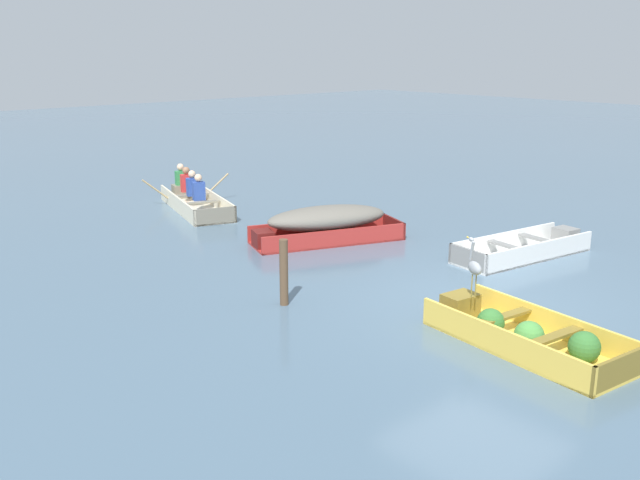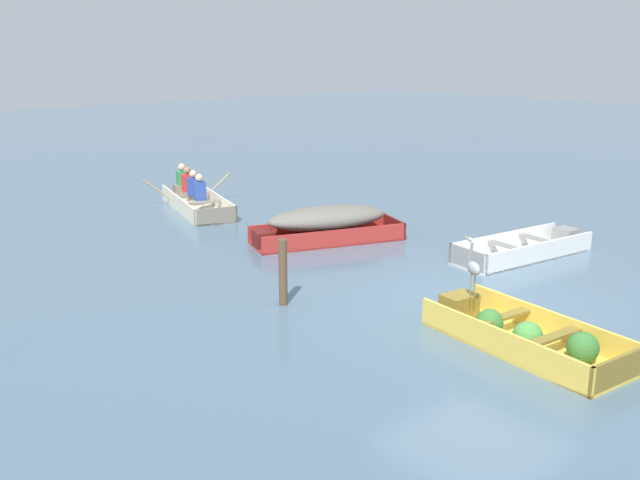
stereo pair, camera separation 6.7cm
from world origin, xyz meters
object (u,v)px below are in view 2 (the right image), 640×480
mooring_post (283,272)px  heron_on_dinghy (473,266)px  skiff_red_mid_moored (326,222)px  rowboat_cream_with_crew (194,198)px  skiff_white_near_moored (527,249)px  dinghy_yellow_foreground (523,335)px

mooring_post → heron_on_dinghy: bearing=-60.4°
heron_on_dinghy → mooring_post: (-1.41, 2.47, -0.38)m
skiff_red_mid_moored → rowboat_cream_with_crew: rowboat_cream_with_crew is taller
skiff_red_mid_moored → rowboat_cream_with_crew: bearing=94.0°
skiff_white_near_moored → rowboat_cream_with_crew: 8.15m
skiff_white_near_moored → rowboat_cream_with_crew: rowboat_cream_with_crew is taller
dinghy_yellow_foreground → mooring_post: (-1.36, 3.35, 0.35)m
dinghy_yellow_foreground → mooring_post: size_ratio=2.78×
skiff_white_near_moored → mooring_post: mooring_post is taller
dinghy_yellow_foreground → skiff_red_mid_moored: 5.86m
rowboat_cream_with_crew → dinghy_yellow_foreground: bearing=-97.2°
skiff_white_near_moored → mooring_post: (-5.11, 1.01, 0.38)m
skiff_red_mid_moored → rowboat_cream_with_crew: (-0.32, 4.47, -0.17)m
rowboat_cream_with_crew → heron_on_dinghy: size_ratio=4.04×
skiff_red_mid_moored → heron_on_dinghy: heron_on_dinghy is taller
dinghy_yellow_foreground → rowboat_cream_with_crew: bearing=82.8°
skiff_white_near_moored → heron_on_dinghy: (-3.70, -1.46, 0.77)m
skiff_red_mid_moored → rowboat_cream_with_crew: size_ratio=0.95×
heron_on_dinghy → mooring_post: size_ratio=0.81×
dinghy_yellow_foreground → mooring_post: 3.63m
dinghy_yellow_foreground → skiff_red_mid_moored: size_ratio=0.89×
skiff_white_near_moored → rowboat_cream_with_crew: (-2.47, 7.77, 0.11)m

